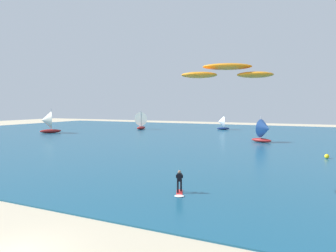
% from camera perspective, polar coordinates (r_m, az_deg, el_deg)
% --- Properties ---
extents(ocean, '(160.00, 90.00, 0.10)m').
position_cam_1_polar(ocean, '(60.04, 14.16, -2.48)').
color(ocean, navy).
rests_on(ocean, ground).
extents(kitesurfer, '(1.28, 2.02, 1.67)m').
position_cam_1_polar(kitesurfer, '(22.68, 2.15, -11.03)').
color(kitesurfer, red).
rests_on(kitesurfer, ocean).
extents(kite, '(7.17, 4.64, 1.04)m').
position_cam_1_polar(kite, '(23.53, 11.00, 9.98)').
color(kite, orange).
extents(sailboat_far_left, '(4.90, 5.10, 5.70)m').
position_cam_1_polar(sailboat_far_left, '(76.68, -21.68, 0.70)').
color(sailboat_far_left, maroon).
rests_on(sailboat_far_left, ocean).
extents(sailboat_mid_right, '(3.58, 3.21, 4.04)m').
position_cam_1_polar(sailboat_mid_right, '(82.99, 9.98, 0.60)').
color(sailboat_mid_right, navy).
rests_on(sailboat_mid_right, ocean).
extents(sailboat_center_horizon, '(4.06, 3.63, 4.57)m').
position_cam_1_polar(sailboat_center_horizon, '(55.66, 17.59, -0.82)').
color(sailboat_center_horizon, maroon).
rests_on(sailboat_center_horizon, ocean).
extents(sailboat_leading, '(3.90, 4.57, 5.27)m').
position_cam_1_polar(sailboat_leading, '(83.64, -4.88, 1.06)').
color(sailboat_leading, maroon).
rests_on(sailboat_leading, ocean).
extents(marker_buoy, '(0.55, 0.55, 0.55)m').
position_cam_1_polar(marker_buoy, '(41.96, 27.60, -5.04)').
color(marker_buoy, yellow).
rests_on(marker_buoy, ocean).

